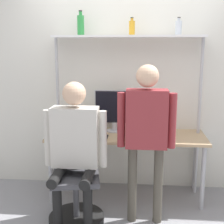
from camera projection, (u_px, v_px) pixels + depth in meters
name	position (u px, v px, depth m)	size (l,w,h in m)	color
ground_plane	(124.00, 209.00, 3.41)	(12.00, 12.00, 0.00)	gray
wall_back	(128.00, 79.00, 3.79)	(8.00, 0.06, 2.70)	silver
desk	(126.00, 141.00, 3.60)	(1.79, 0.62, 0.75)	tan
shelf_unit	(128.00, 59.00, 3.55)	(1.70, 0.31, 1.87)	white
monitor	(115.00, 109.00, 3.68)	(0.47, 0.20, 0.49)	#B7B7BC
laptop	(80.00, 131.00, 3.50)	(0.34, 0.22, 0.22)	#BCBCC1
cell_phone	(105.00, 137.00, 3.48)	(0.07, 0.15, 0.01)	black
office_chair	(76.00, 192.00, 3.15)	(0.56, 0.56, 0.95)	black
person_seated	(75.00, 141.00, 3.00)	(0.62, 0.47, 1.42)	black
person_standing	(146.00, 125.00, 2.98)	(0.56, 0.21, 1.58)	#4C473D
bottle_clear	(179.00, 28.00, 3.43)	(0.07, 0.07, 0.19)	silver
bottle_amber	(132.00, 28.00, 3.48)	(0.07, 0.07, 0.19)	gold
bottle_green	(81.00, 25.00, 3.53)	(0.08, 0.08, 0.27)	#2D8C3F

